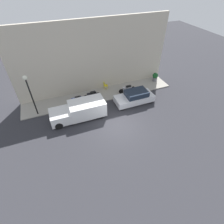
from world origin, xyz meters
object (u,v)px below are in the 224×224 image
object	(u,v)px
scooter_silver	(127,89)
streetlamp	(28,88)
potted_plant	(155,77)
motorcycle_blue	(77,100)
parked_car	(135,97)
motorcycle_black	(92,95)
delivery_van	(79,110)
cafe_chair	(105,85)

from	to	relation	value
scooter_silver	streetlamp	world-z (taller)	streetlamp
streetlamp	potted_plant	distance (m)	14.32
streetlamp	motorcycle_blue	bearing A→B (deg)	-85.01
parked_car	motorcycle_black	size ratio (longest dim) A/B	2.14
delivery_van	potted_plant	xyz separation A→B (m)	(3.19, -10.30, -0.17)
cafe_chair	scooter_silver	bearing A→B (deg)	-125.65
delivery_van	potted_plant	world-z (taller)	delivery_van
streetlamp	scooter_silver	bearing A→B (deg)	-88.39
parked_car	cafe_chair	world-z (taller)	parked_car
scooter_silver	motorcycle_black	bearing A→B (deg)	86.62
motorcycle_blue	cafe_chair	size ratio (longest dim) A/B	2.32
delivery_van	scooter_silver	xyz separation A→B (m)	(2.15, -6.02, -0.30)
parked_car	streetlamp	bearing A→B (deg)	80.38
motorcycle_black	cafe_chair	bearing A→B (deg)	-56.80
motorcycle_black	cafe_chair	distance (m)	2.34
motorcycle_blue	potted_plant	distance (m)	10.10
parked_car	potted_plant	bearing A→B (deg)	-55.66
delivery_van	scooter_silver	world-z (taller)	delivery_van
parked_car	delivery_van	xyz separation A→B (m)	(-0.23, 5.97, 0.18)
motorcycle_black	motorcycle_blue	distance (m)	1.70
potted_plant	cafe_chair	distance (m)	6.42
parked_car	potted_plant	world-z (taller)	parked_car
scooter_silver	cafe_chair	bearing A→B (deg)	54.35
delivery_van	motorcycle_black	world-z (taller)	delivery_van
scooter_silver	motorcycle_black	distance (m)	4.09
streetlamp	potted_plant	world-z (taller)	streetlamp
motorcycle_black	potted_plant	bearing A→B (deg)	-84.57
parked_car	delivery_van	distance (m)	5.98
parked_car	scooter_silver	bearing A→B (deg)	-1.41
parked_car	motorcycle_blue	bearing A→B (deg)	70.77
delivery_van	scooter_silver	bearing A→B (deg)	-70.30
motorcycle_black	potted_plant	world-z (taller)	potted_plant
motorcycle_blue	potted_plant	world-z (taller)	potted_plant
motorcycle_black	parked_car	bearing A→B (deg)	-118.21
motorcycle_blue	cafe_chair	xyz separation A→B (m)	(1.45, -3.65, 0.10)
delivery_van	motorcycle_black	bearing A→B (deg)	-38.98
scooter_silver	motorcycle_blue	bearing A→B (deg)	89.25
delivery_van	cafe_chair	bearing A→B (deg)	-46.67
potted_plant	delivery_van	bearing A→B (deg)	107.21
streetlamp	parked_car	bearing A→B (deg)	-99.62
scooter_silver	potted_plant	size ratio (longest dim) A/B	1.92
motorcycle_black	motorcycle_blue	world-z (taller)	motorcycle_black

